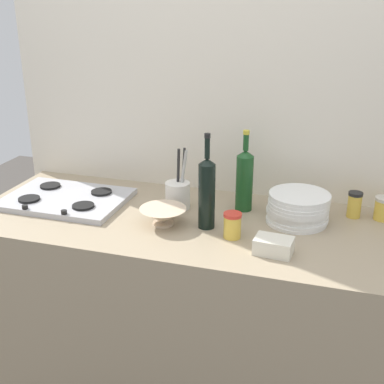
# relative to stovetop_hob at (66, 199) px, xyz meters

# --- Properties ---
(counter_block) EXTENTS (1.80, 0.70, 0.90)m
(counter_block) POSITION_rel_stovetop_hob_xyz_m (0.58, -0.02, -0.46)
(counter_block) COLOR tan
(counter_block) RESTS_ON ground
(backsplash_panel) EXTENTS (1.90, 0.06, 2.59)m
(backsplash_panel) POSITION_rel_stovetop_hob_xyz_m (0.58, 0.36, 0.38)
(backsplash_panel) COLOR beige
(backsplash_panel) RESTS_ON ground
(stovetop_hob) EXTENTS (0.51, 0.37, 0.04)m
(stovetop_hob) POSITION_rel_stovetop_hob_xyz_m (0.00, 0.00, 0.00)
(stovetop_hob) COLOR #B2B2B7
(stovetop_hob) RESTS_ON counter_block
(plate_stack) EXTENTS (0.25, 0.25, 0.12)m
(plate_stack) POSITION_rel_stovetop_hob_xyz_m (0.98, 0.08, 0.05)
(plate_stack) COLOR white
(plate_stack) RESTS_ON counter_block
(wine_bottle_leftmost) EXTENTS (0.06, 0.06, 0.37)m
(wine_bottle_leftmost) POSITION_rel_stovetop_hob_xyz_m (0.65, -0.07, 0.13)
(wine_bottle_leftmost) COLOR black
(wine_bottle_leftmost) RESTS_ON counter_block
(wine_bottle_mid_left) EXTENTS (0.07, 0.07, 0.34)m
(wine_bottle_mid_left) POSITION_rel_stovetop_hob_xyz_m (0.75, 0.14, 0.12)
(wine_bottle_mid_left) COLOR #19471E
(wine_bottle_mid_left) RESTS_ON counter_block
(mixing_bowl) EXTENTS (0.18, 0.18, 0.07)m
(mixing_bowl) POSITION_rel_stovetop_hob_xyz_m (0.48, -0.09, 0.02)
(mixing_bowl) COLOR beige
(mixing_bowl) RESTS_ON counter_block
(butter_dish) EXTENTS (0.14, 0.10, 0.06)m
(butter_dish) POSITION_rel_stovetop_hob_xyz_m (0.93, -0.20, 0.02)
(butter_dish) COLOR silver
(butter_dish) RESTS_ON counter_block
(utensil_crock) EXTENTS (0.10, 0.10, 0.26)m
(utensil_crock) POSITION_rel_stovetop_hob_xyz_m (0.48, 0.08, 0.05)
(utensil_crock) COLOR silver
(utensil_crock) RESTS_ON counter_block
(condiment_jar_front) EXTENTS (0.07, 0.07, 0.09)m
(condiment_jar_front) POSITION_rel_stovetop_hob_xyz_m (1.30, 0.21, 0.03)
(condiment_jar_front) COLOR gold
(condiment_jar_front) RESTS_ON counter_block
(condiment_jar_rear) EXTENTS (0.07, 0.07, 0.10)m
(condiment_jar_rear) POSITION_rel_stovetop_hob_xyz_m (0.76, -0.13, 0.04)
(condiment_jar_rear) COLOR gold
(condiment_jar_rear) RESTS_ON counter_block
(condiment_jar_spare) EXTENTS (0.06, 0.06, 0.11)m
(condiment_jar_spare) POSITION_rel_stovetop_hob_xyz_m (1.19, 0.20, 0.04)
(condiment_jar_spare) COLOR gold
(condiment_jar_spare) RESTS_ON counter_block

